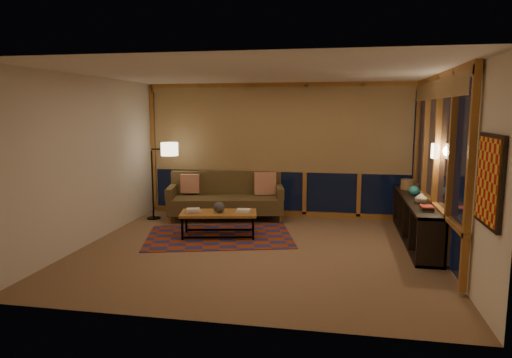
% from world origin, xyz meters
% --- Properties ---
extents(floor, '(5.50, 5.00, 0.01)m').
position_xyz_m(floor, '(0.00, 0.00, 0.00)').
color(floor, '#997552').
rests_on(floor, ground).
extents(ceiling, '(5.50, 5.00, 0.01)m').
position_xyz_m(ceiling, '(0.00, 0.00, 2.70)').
color(ceiling, silver).
rests_on(ceiling, walls).
extents(walls, '(5.51, 5.01, 2.70)m').
position_xyz_m(walls, '(0.00, 0.00, 1.35)').
color(walls, '#F1E6CD').
rests_on(walls, floor).
extents(window_wall_back, '(5.30, 0.16, 2.60)m').
position_xyz_m(window_wall_back, '(0.00, 2.43, 1.35)').
color(window_wall_back, '#A35D23').
rests_on(window_wall_back, walls).
extents(window_wall_right, '(0.16, 3.70, 2.60)m').
position_xyz_m(window_wall_right, '(2.68, 0.60, 1.35)').
color(window_wall_right, '#A35D23').
rests_on(window_wall_right, walls).
extents(wall_art, '(0.06, 0.74, 0.94)m').
position_xyz_m(wall_art, '(2.71, -1.85, 1.45)').
color(wall_art, '#BF0B0B').
rests_on(wall_art, walls).
extents(wall_sconce, '(0.12, 0.18, 0.22)m').
position_xyz_m(wall_sconce, '(2.62, 0.45, 1.55)').
color(wall_sconce, '#FFE6BB').
rests_on(wall_sconce, walls).
extents(sofa, '(2.38, 1.35, 0.92)m').
position_xyz_m(sofa, '(-0.98, 1.91, 0.46)').
color(sofa, '#453D20').
rests_on(sofa, floor).
extents(pillow_left, '(0.39, 0.18, 0.37)m').
position_xyz_m(pillow_left, '(-1.73, 1.95, 0.65)').
color(pillow_left, '#C64824').
rests_on(pillow_left, sofa).
extents(pillow_right, '(0.46, 0.26, 0.44)m').
position_xyz_m(pillow_right, '(-0.25, 2.23, 0.68)').
color(pillow_right, '#C64824').
rests_on(pillow_right, sofa).
extents(area_rug, '(2.80, 2.22, 0.01)m').
position_xyz_m(area_rug, '(-0.78, 0.63, 0.01)').
color(area_rug, maroon).
rests_on(area_rug, floor).
extents(coffee_table, '(1.38, 0.83, 0.43)m').
position_xyz_m(coffee_table, '(-0.79, 0.64, 0.21)').
color(coffee_table, '#A35D23').
rests_on(coffee_table, floor).
extents(book_stack_a, '(0.26, 0.23, 0.06)m').
position_xyz_m(book_stack_a, '(-1.21, 0.55, 0.46)').
color(book_stack_a, silver).
rests_on(book_stack_a, coffee_table).
extents(book_stack_b, '(0.27, 0.22, 0.05)m').
position_xyz_m(book_stack_b, '(-0.37, 0.76, 0.46)').
color(book_stack_b, silver).
rests_on(book_stack_b, coffee_table).
extents(ceramic_pot, '(0.26, 0.26, 0.19)m').
position_xyz_m(ceramic_pot, '(-0.77, 0.62, 0.52)').
color(ceramic_pot, black).
rests_on(ceramic_pot, coffee_table).
extents(floor_lamp, '(0.58, 0.44, 1.54)m').
position_xyz_m(floor_lamp, '(-2.43, 1.69, 0.77)').
color(floor_lamp, black).
rests_on(floor_lamp, floor).
extents(bookshelf, '(0.40, 2.84, 0.71)m').
position_xyz_m(bookshelf, '(2.49, 1.00, 0.36)').
color(bookshelf, '#312317').
rests_on(bookshelf, floor).
extents(basket, '(0.25, 0.25, 0.19)m').
position_xyz_m(basket, '(2.47, 1.91, 0.80)').
color(basket, '#9A784A').
rests_on(basket, bookshelf).
extents(teal_bowl, '(0.20, 0.20, 0.17)m').
position_xyz_m(teal_bowl, '(2.49, 1.28, 0.80)').
color(teal_bowl, teal).
rests_on(teal_bowl, bookshelf).
extents(vase, '(0.23, 0.23, 0.19)m').
position_xyz_m(vase, '(2.49, 0.58, 0.81)').
color(vase, tan).
rests_on(vase, bookshelf).
extents(shelf_book_stack, '(0.24, 0.29, 0.07)m').
position_xyz_m(shelf_book_stack, '(2.49, 0.07, 0.75)').
color(shelf_book_stack, silver).
rests_on(shelf_book_stack, bookshelf).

